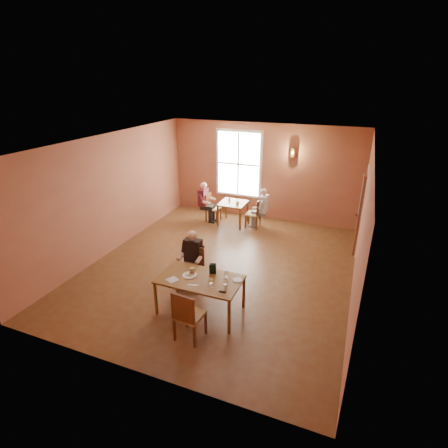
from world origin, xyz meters
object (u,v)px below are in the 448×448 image
at_px(main_table, 200,295).
at_px(chair_diner_white, 253,213).
at_px(chair_diner_main, 192,270).
at_px(diner_white, 254,209).
at_px(diner_maroon, 213,203).
at_px(diner_main, 191,264).
at_px(chair_diner_maroon, 214,208).
at_px(chair_empty, 190,314).
at_px(second_table, 233,213).

relative_size(main_table, chair_diner_white, 1.77).
height_order(chair_diner_main, diner_white, diner_white).
bearing_deg(diner_maroon, diner_main, 16.75).
xyz_separation_m(diner_white, diner_maroon, (-1.36, 0.00, 0.02)).
xyz_separation_m(chair_diner_white, diner_white, (0.03, 0.00, 0.14)).
height_order(main_table, chair_diner_white, chair_diner_white).
distance_m(diner_white, chair_diner_maroon, 1.34).
height_order(main_table, diner_maroon, diner_maroon).
relative_size(chair_empty, chair_diner_white, 1.11).
height_order(diner_main, diner_white, diner_main).
distance_m(diner_white, diner_maroon, 1.36).
bearing_deg(second_table, diner_white, 0.00).
height_order(chair_empty, chair_diner_white, chair_empty).
xyz_separation_m(chair_diner_main, chair_diner_maroon, (-1.10, 3.71, -0.02)).
distance_m(main_table, diner_main, 0.83).
bearing_deg(chair_diner_white, main_table, -176.12).
relative_size(chair_diner_white, diner_maroon, 0.73).
bearing_deg(chair_empty, chair_diner_white, 99.56).
relative_size(chair_diner_main, diner_main, 0.76).
bearing_deg(diner_white, chair_diner_white, 90.00).
height_order(chair_diner_main, chair_diner_maroon, chair_diner_main).
height_order(second_table, diner_maroon, diner_maroon).
bearing_deg(chair_diner_maroon, diner_main, 16.33).
height_order(chair_diner_white, chair_diner_maroon, chair_diner_white).
bearing_deg(chair_diner_white, diner_main, 176.86).
distance_m(main_table, second_table, 4.46).
xyz_separation_m(main_table, chair_diner_maroon, (-1.60, 4.36, 0.07)).
height_order(main_table, diner_main, diner_main).
bearing_deg(chair_diner_white, chair_diner_main, 176.84).
distance_m(diner_main, diner_maroon, 3.90).
xyz_separation_m(chair_diner_white, diner_maroon, (-1.33, 0.00, 0.16)).
relative_size(second_table, diner_white, 0.67).
bearing_deg(chair_empty, diner_maroon, 113.75).
xyz_separation_m(chair_diner_main, second_table, (-0.45, 3.71, -0.11)).
bearing_deg(chair_diner_main, diner_maroon, -73.12).
distance_m(chair_diner_main, chair_empty, 1.54).
distance_m(chair_diner_main, diner_main, 0.15).
relative_size(main_table, diner_white, 1.34).
relative_size(main_table, chair_diner_main, 1.70).
bearing_deg(diner_white, diner_main, 176.41).
xyz_separation_m(diner_white, chair_diner_maroon, (-1.33, 0.00, -0.15)).
bearing_deg(chair_diner_white, chair_diner_maroon, 90.00).
distance_m(second_table, diner_white, 0.72).
bearing_deg(chair_diner_maroon, diner_maroon, -90.00).
distance_m(chair_empty, diner_white, 5.12).
xyz_separation_m(chair_diner_main, chair_empty, (0.65, -1.39, 0.03)).
height_order(chair_diner_main, chair_empty, chair_empty).
bearing_deg(chair_diner_main, chair_empty, 115.10).
bearing_deg(main_table, diner_white, 93.48).
distance_m(chair_empty, chair_diner_maroon, 5.39).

